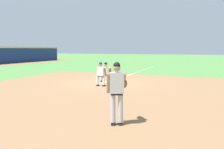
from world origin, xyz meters
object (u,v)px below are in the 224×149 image
at_px(first_base_bag, 107,82).
at_px(baserunner, 101,73).
at_px(first_baseman, 106,71).
at_px(pitcher, 117,89).
at_px(baseball, 113,90).

relative_size(first_base_bag, baserunner, 0.26).
relative_size(first_baseman, baserunner, 0.92).
bearing_deg(first_baseman, baserunner, -166.50).
relative_size(pitcher, first_baseman, 1.39).
distance_m(first_base_bag, baserunner, 1.48).
bearing_deg(first_baseman, baseball, -149.69).
bearing_deg(first_base_bag, pitcher, -154.09).
bearing_deg(baserunner, first_base_bag, 5.88).
height_order(pitcher, baserunner, pitcher).
bearing_deg(baseball, first_baseman, 30.31).
relative_size(first_base_bag, baseball, 5.14).
distance_m(first_base_bag, baseball, 2.72).
bearing_deg(first_baseman, pitcher, -153.77).
distance_m(baseball, pitcher, 5.38).
bearing_deg(baseball, first_base_bag, 30.25).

